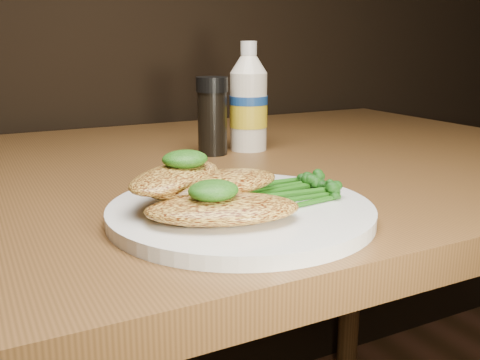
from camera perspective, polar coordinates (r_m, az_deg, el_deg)
plate at (r=0.55m, az=0.07°, el=-3.34°), size 0.27×0.27×0.01m
chicken_front at (r=0.49m, az=-1.86°, el=-3.06°), size 0.16×0.12×0.02m
chicken_mid at (r=0.55m, az=-2.75°, el=-0.41°), size 0.15×0.09×0.02m
chicken_back at (r=0.55m, az=-6.78°, el=0.32°), size 0.15×0.14×0.02m
pesto_front at (r=0.49m, az=-2.83°, el=-1.10°), size 0.06×0.05×0.02m
pesto_back at (r=0.55m, az=-5.83°, el=2.21°), size 0.05×0.05×0.02m
broccolini_bundle at (r=0.57m, az=4.48°, el=-0.95°), size 0.13×0.10×0.02m
mayo_bottle at (r=0.88m, az=0.90°, el=8.79°), size 0.08×0.08×0.17m
pepper_grinder at (r=0.84m, az=-2.93°, el=6.73°), size 0.07×0.07×0.12m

